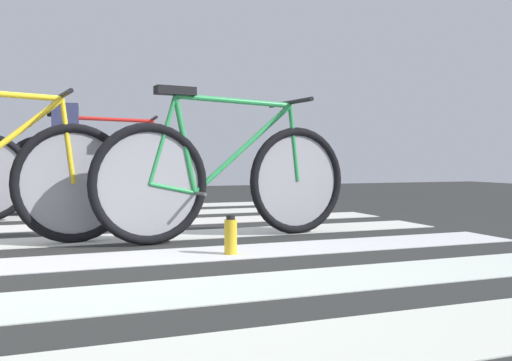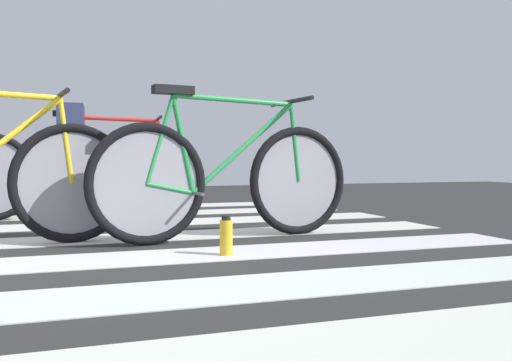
# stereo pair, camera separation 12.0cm
# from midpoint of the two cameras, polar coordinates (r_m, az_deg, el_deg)

# --- Properties ---
(ground) EXTENTS (18.00, 14.00, 0.02)m
(ground) POSITION_cam_midpoint_polar(r_m,az_deg,el_deg) (3.17, -19.78, -7.20)
(ground) COLOR #272827
(crosswalk_markings) EXTENTS (5.41, 5.79, 0.00)m
(crosswalk_markings) POSITION_cam_midpoint_polar(r_m,az_deg,el_deg) (3.20, -20.00, -6.89)
(crosswalk_markings) COLOR beige
(crosswalk_markings) RESTS_ON ground
(bicycle_1_of_4) EXTENTS (1.73, 0.52, 0.93)m
(bicycle_1_of_4) POSITION_cam_midpoint_polar(r_m,az_deg,el_deg) (3.42, -3.88, 0.26)
(bicycle_1_of_4) COLOR black
(bicycle_1_of_4) RESTS_ON ground
(bicycle_4_of_4) EXTENTS (1.74, 0.52, 0.93)m
(bicycle_4_of_4) POSITION_cam_midpoint_polar(r_m,az_deg,el_deg) (5.18, -16.28, 0.83)
(bicycle_4_of_4) COLOR black
(bicycle_4_of_4) RESTS_ON ground
(cyclist_4_of_4) EXTENTS (0.33, 0.42, 0.99)m
(cyclist_4_of_4) POSITION_cam_midpoint_polar(r_m,az_deg,el_deg) (5.19, -19.75, 3.60)
(cyclist_4_of_4) COLOR brown
(cyclist_4_of_4) RESTS_ON ground
(water_bottle) EXTENTS (0.07, 0.07, 0.21)m
(water_bottle) POSITION_cam_midpoint_polar(r_m,az_deg,el_deg) (2.87, -3.79, -5.84)
(water_bottle) COLOR gold
(water_bottle) RESTS_ON ground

